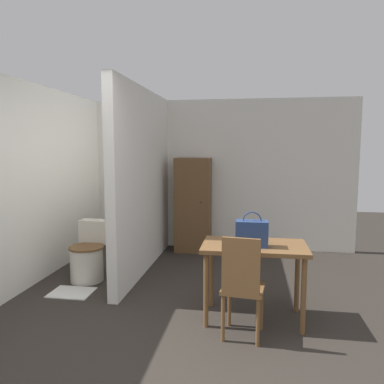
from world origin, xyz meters
TOP-DOWN VIEW (x-y plane):
  - ground_plane at (0.00, 0.00)m, footprint 16.00×16.00m
  - wall_back at (0.00, 3.87)m, footprint 4.85×0.12m
  - wall_left at (-1.99, 1.90)m, footprint 0.12×4.81m
  - partition_wall at (-0.74, 2.54)m, footprint 0.12×2.53m
  - dining_table at (0.78, 1.17)m, footprint 1.02×0.60m
  - wooden_chair at (0.68, 0.75)m, footprint 0.41×0.41m
  - toilet at (-1.33, 2.00)m, footprint 0.44×0.59m
  - handbag at (0.75, 1.10)m, footprint 0.31×0.16m
  - wooden_cabinet at (-0.20, 3.57)m, footprint 0.57×0.46m
  - bath_mat at (-1.33, 1.51)m, footprint 0.49×0.37m

SIDE VIEW (x-z plane):
  - ground_plane at x=0.00m, z-range 0.00..0.00m
  - bath_mat at x=-1.33m, z-range 0.00..0.01m
  - toilet at x=-1.33m, z-range -0.07..0.68m
  - wooden_chair at x=0.68m, z-range 0.03..0.98m
  - dining_table at x=0.78m, z-range 0.27..1.04m
  - wooden_cabinet at x=-0.20m, z-range 0.00..1.54m
  - handbag at x=0.75m, z-range 0.72..1.06m
  - wall_back at x=0.00m, z-range 0.00..2.50m
  - wall_left at x=-1.99m, z-range 0.00..2.50m
  - partition_wall at x=-0.74m, z-range 0.00..2.50m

